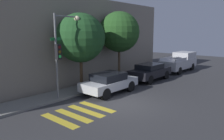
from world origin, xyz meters
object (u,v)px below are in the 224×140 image
sedan_middle (150,71)px  tree_near_corner (80,38)px  pickup_truck (180,62)px  tree_midblock (119,32)px  traffic_light_pole (62,44)px  sedan_near_corner (109,82)px

sedan_middle → tree_near_corner: bearing=160.9°
pickup_truck → tree_midblock: size_ratio=0.92×
tree_midblock → traffic_light_pole: bearing=-172.8°
tree_near_corner → tree_midblock: 4.37m
traffic_light_pole → tree_near_corner: size_ratio=0.96×
traffic_light_pole → pickup_truck: bearing=-5.0°
sedan_middle → tree_midblock: 4.33m
tree_near_corner → tree_midblock: (4.36, 0.00, 0.40)m
traffic_light_pole → pickup_truck: 14.70m
sedan_middle → pickup_truck: bearing=0.0°
traffic_light_pole → tree_midblock: tree_midblock is taller
pickup_truck → tree_near_corner: size_ratio=0.98×
traffic_light_pole → pickup_truck: (14.43, -1.27, -2.45)m
tree_near_corner → tree_midblock: tree_midblock is taller
sedan_near_corner → pickup_truck: pickup_truck is taller
pickup_truck → tree_near_corner: tree_near_corner is taller
sedan_middle → tree_midblock: (-1.71, 2.10, 3.38)m
sedan_near_corner → pickup_truck: 11.55m
traffic_light_pole → tree_midblock: bearing=7.2°
sedan_middle → tree_midblock: bearing=129.1°
pickup_truck → tree_midblock: bearing=165.1°
sedan_middle → sedan_near_corner: bearing=180.0°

